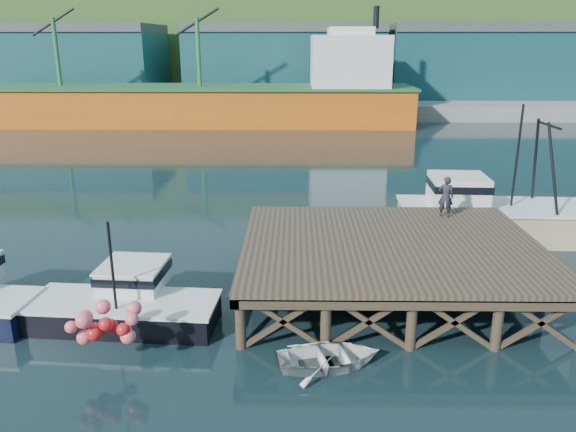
{
  "coord_description": "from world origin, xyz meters",
  "views": [
    {
      "loc": [
        1.61,
        -21.47,
        9.96
      ],
      "look_at": [
        1.3,
        2.0,
        2.58
      ],
      "focal_mm": 35.0,
      "sensor_mm": 36.0,
      "label": 1
    }
  ],
  "objects_px": {
    "trawler": "(497,212)",
    "dinghy": "(329,357)",
    "dockworker": "(446,197)",
    "boat_black": "(127,302)"
  },
  "relations": [
    {
      "from": "trawler",
      "to": "dinghy",
      "type": "bearing_deg",
      "value": -124.69
    },
    {
      "from": "dinghy",
      "to": "trawler",
      "type": "bearing_deg",
      "value": -47.61
    },
    {
      "from": "dockworker",
      "to": "boat_black",
      "type": "bearing_deg",
      "value": 40.23
    },
    {
      "from": "dockworker",
      "to": "dinghy",
      "type": "bearing_deg",
      "value": 72.13
    },
    {
      "from": "dockworker",
      "to": "trawler",
      "type": "bearing_deg",
      "value": -125.52
    },
    {
      "from": "boat_black",
      "to": "dinghy",
      "type": "height_order",
      "value": "boat_black"
    },
    {
      "from": "boat_black",
      "to": "dockworker",
      "type": "height_order",
      "value": "boat_black"
    },
    {
      "from": "trawler",
      "to": "dinghy",
      "type": "xyz_separation_m",
      "value": [
        -9.37,
        -12.3,
        -1.09
      ]
    },
    {
      "from": "dinghy",
      "to": "dockworker",
      "type": "xyz_separation_m",
      "value": [
        5.83,
        9.3,
        2.73
      ]
    },
    {
      "from": "trawler",
      "to": "dinghy",
      "type": "distance_m",
      "value": 15.5
    }
  ]
}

